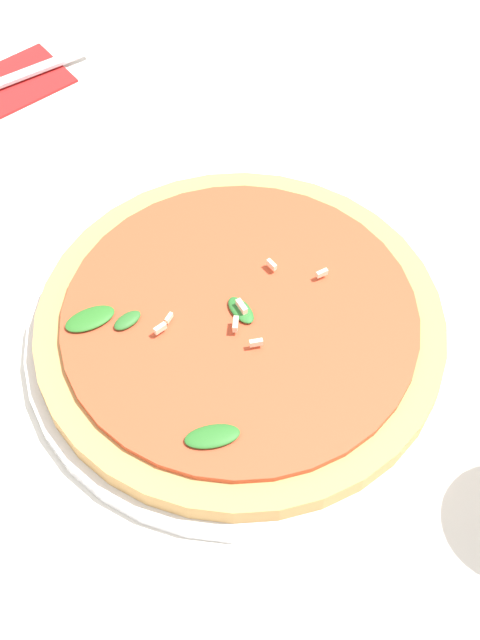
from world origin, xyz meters
name	(u,v)px	position (x,y,z in m)	size (l,w,h in m)	color
ground_plane	(245,381)	(0.00, 0.00, 0.00)	(6.00, 6.00, 0.00)	silver
pizza_arugula_main	(240,329)	(-0.02, -0.03, 0.02)	(0.35, 0.35, 0.05)	white
napkin	(9,84)	(-0.07, -0.43, 0.00)	(0.12, 0.09, 0.01)	#B21E1E
fork	(2,83)	(-0.06, -0.43, 0.01)	(0.20, 0.05, 0.00)	silver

